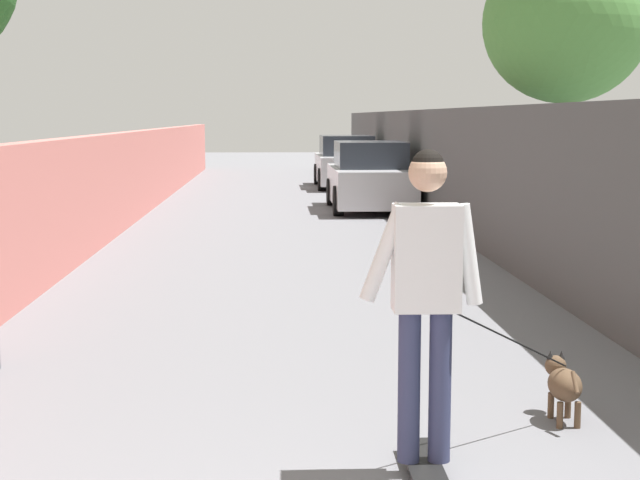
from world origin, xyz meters
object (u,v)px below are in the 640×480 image
(tree_right_near, at_px, (566,24))
(dog, at_px, (563,383))
(skateboard, at_px, (423,463))
(person_skateboarder, at_px, (426,280))
(car_near, at_px, (370,178))
(car_far, at_px, (346,163))

(tree_right_near, height_order, dog, tree_right_near)
(tree_right_near, height_order, skateboard, tree_right_near)
(person_skateboarder, bearing_deg, car_near, -4.70)
(car_near, height_order, car_far, same)
(person_skateboarder, distance_m, dog, 1.69)
(tree_right_near, distance_m, dog, 10.10)
(car_near, xyz_separation_m, car_far, (6.94, 0.00, 0.00))
(skateboard, relative_size, car_near, 0.21)
(person_skateboarder, bearing_deg, tree_right_near, -21.03)
(car_near, distance_m, car_far, 6.94)
(person_skateboarder, xyz_separation_m, dog, (0.92, -1.11, -0.88))
(dog, bearing_deg, person_skateboarder, 129.81)
(skateboard, relative_size, dog, 0.65)
(car_near, relative_size, car_far, 0.95)
(dog, bearing_deg, tree_right_near, -16.82)
(person_skateboarder, relative_size, car_far, 0.45)
(car_near, bearing_deg, dog, 179.26)
(car_far, bearing_deg, car_near, 180.00)
(tree_right_near, bearing_deg, skateboard, 158.97)
(car_near, bearing_deg, person_skateboarder, 175.30)
(person_skateboarder, bearing_deg, skateboard, -14.04)
(dog, bearing_deg, skateboard, 129.81)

